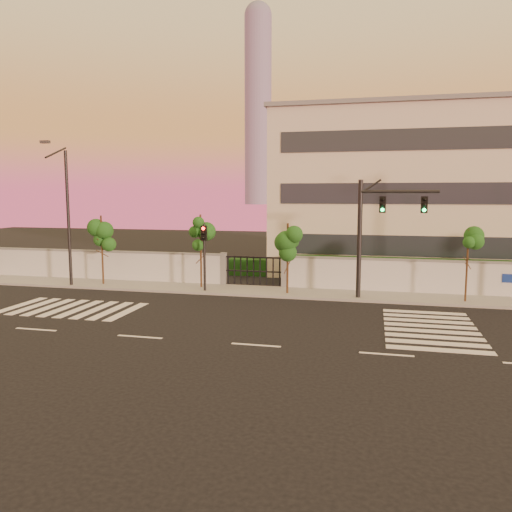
% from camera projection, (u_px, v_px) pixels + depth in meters
% --- Properties ---
extents(ground, '(120.00, 120.00, 0.00)m').
position_uv_depth(ground, '(256.00, 345.00, 19.72)').
color(ground, black).
rests_on(ground, ground).
extents(sidewalk, '(60.00, 3.00, 0.15)m').
position_uv_depth(sidewalk, '(296.00, 293.00, 29.85)').
color(sidewalk, gray).
rests_on(sidewalk, ground).
extents(perimeter_wall, '(60.00, 0.36, 2.20)m').
position_uv_depth(perimeter_wall, '(302.00, 273.00, 31.16)').
color(perimeter_wall, silver).
rests_on(perimeter_wall, ground).
extents(hedge_row, '(41.00, 4.25, 1.80)m').
position_uv_depth(hedge_row, '(323.00, 271.00, 33.59)').
color(hedge_row, black).
rests_on(hedge_row, ground).
extents(institutional_building, '(24.40, 12.40, 12.25)m').
position_uv_depth(institutional_building, '(436.00, 192.00, 38.15)').
color(institutional_building, beige).
rests_on(institutional_building, ground).
extents(distant_skyscraper, '(16.00, 16.00, 118.00)m').
position_uv_depth(distant_skyscraper, '(258.00, 100.00, 297.40)').
color(distant_skyscraper, slate).
rests_on(distant_skyscraper, ground).
extents(road_markings, '(57.00, 7.62, 0.02)m').
position_uv_depth(road_markings, '(242.00, 320.00, 23.71)').
color(road_markings, silver).
rests_on(road_markings, ground).
extents(street_tree_b, '(1.45, 1.15, 4.59)m').
position_uv_depth(street_tree_b, '(102.00, 234.00, 32.07)').
color(street_tree_b, '#382314').
rests_on(street_tree_b, ground).
extents(street_tree_c, '(1.45, 1.16, 4.70)m').
position_uv_depth(street_tree_c, '(201.00, 235.00, 30.94)').
color(street_tree_c, '#382314').
rests_on(street_tree_c, ground).
extents(street_tree_d, '(1.53, 1.22, 4.27)m').
position_uv_depth(street_tree_d, '(288.00, 243.00, 29.08)').
color(street_tree_d, '#382314').
rests_on(street_tree_d, ground).
extents(street_tree_e, '(1.29, 1.03, 4.06)m').
position_uv_depth(street_tree_e, '(468.00, 249.00, 26.83)').
color(street_tree_e, '#382314').
rests_on(street_tree_e, ground).
extents(traffic_signal_main, '(4.26, 0.40, 6.74)m').
position_uv_depth(traffic_signal_main, '(375.00, 225.00, 27.53)').
color(traffic_signal_main, black).
rests_on(traffic_signal_main, ground).
extents(traffic_signal_secondary, '(0.33, 0.33, 4.20)m').
position_uv_depth(traffic_signal_secondary, '(204.00, 249.00, 29.91)').
color(traffic_signal_secondary, black).
rests_on(traffic_signal_secondary, ground).
extents(streetlight_west, '(0.54, 2.18, 9.07)m').
position_uv_depth(streetlight_west, '(66.00, 211.00, 31.38)').
color(streetlight_west, black).
rests_on(streetlight_west, ground).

